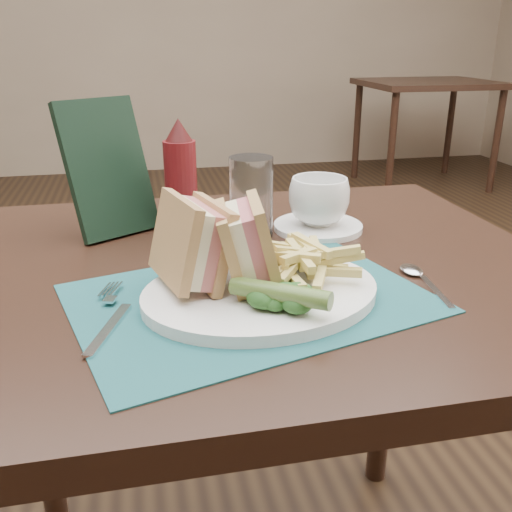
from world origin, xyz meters
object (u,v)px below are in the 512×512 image
at_px(plate, 261,293).
at_px(saucer, 318,227).
at_px(sandwich_half_b, 230,243).
at_px(table_bg_right, 423,134).
at_px(ketchup_bottle, 181,176).
at_px(check_presenter, 108,168).
at_px(table_main, 251,466).
at_px(drinking_glass, 251,197).
at_px(coffee_cup, 319,201).
at_px(sandwich_half_a, 175,244).
at_px(placemat, 250,298).

height_order(plate, saucer, plate).
distance_m(sandwich_half_b, saucer, 0.30).
relative_size(table_bg_right, ketchup_bottle, 4.84).
bearing_deg(check_presenter, table_main, -73.70).
relative_size(table_main, plate, 3.00).
bearing_deg(plate, drinking_glass, 70.80).
bearing_deg(coffee_cup, drinking_glass, -177.01).
height_order(sandwich_half_a, ketchup_bottle, ketchup_bottle).
bearing_deg(check_presenter, placemat, -91.71).
xyz_separation_m(sandwich_half_b, coffee_cup, (0.19, 0.23, -0.02)).
height_order(sandwich_half_b, drinking_glass, drinking_glass).
bearing_deg(plate, ketchup_bottle, 92.90).
bearing_deg(table_main, table_bg_right, 58.27).
bearing_deg(table_main, ketchup_bottle, 116.10).
xyz_separation_m(table_bg_right, sandwich_half_b, (-1.96, -3.20, 0.45)).
xyz_separation_m(sandwich_half_b, drinking_glass, (0.07, 0.22, -0.01)).
bearing_deg(table_main, sandwich_half_a, -136.76).
bearing_deg(plate, table_main, 74.37).
relative_size(sandwich_half_a, saucer, 0.76).
bearing_deg(coffee_cup, ketchup_bottle, 167.92).
distance_m(ketchup_bottle, check_presenter, 0.12).
height_order(table_bg_right, sandwich_half_a, sandwich_half_a).
xyz_separation_m(table_bg_right, sandwich_half_a, (-2.03, -3.20, 0.45)).
bearing_deg(table_bg_right, plate, -120.85).
bearing_deg(coffee_cup, sandwich_half_a, -138.52).
relative_size(sandwich_half_a, coffee_cup, 1.13).
xyz_separation_m(table_bg_right, check_presenter, (-2.11, -2.91, 0.48)).
height_order(table_main, ketchup_bottle, ketchup_bottle).
height_order(table_main, table_bg_right, same).
xyz_separation_m(table_main, coffee_cup, (0.14, 0.12, 0.42)).
bearing_deg(placemat, sandwich_half_b, 143.53).
distance_m(sandwich_half_a, saucer, 0.35).
relative_size(placemat, plate, 1.42).
height_order(plate, check_presenter, check_presenter).
relative_size(placemat, drinking_glass, 3.27).
height_order(table_main, plate, plate).
height_order(placemat, coffee_cup, coffee_cup).
xyz_separation_m(plate, coffee_cup, (0.15, 0.25, 0.04)).
distance_m(placemat, drinking_glass, 0.25).
distance_m(plate, drinking_glass, 0.25).
bearing_deg(check_presenter, drinking_glass, -48.12).
height_order(ketchup_bottle, check_presenter, check_presenter).
height_order(table_bg_right, sandwich_half_b, sandwich_half_b).
bearing_deg(sandwich_half_b, check_presenter, 124.21).
bearing_deg(drinking_glass, coffee_cup, 2.99).
relative_size(plate, drinking_glass, 2.31).
bearing_deg(ketchup_bottle, sandwich_half_b, -82.49).
relative_size(table_bg_right, check_presenter, 4.04).
height_order(placemat, drinking_glass, drinking_glass).
relative_size(ketchup_bottle, check_presenter, 0.84).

